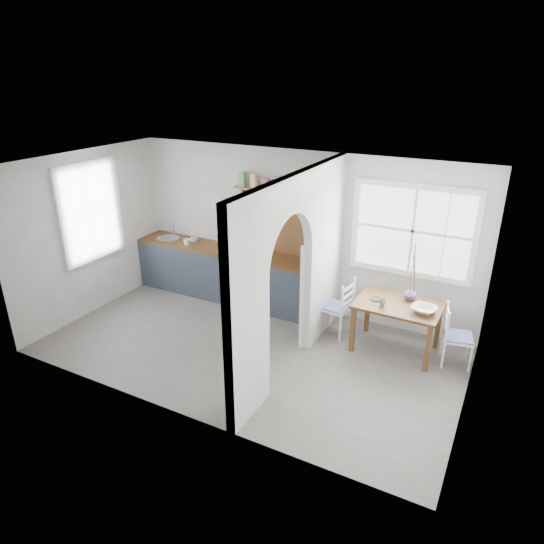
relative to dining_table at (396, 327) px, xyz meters
The scene contains 26 objects.
floor 2.10m from the dining_table, 152.40° to the right, with size 5.80×3.20×0.01m, color gray.
ceiling 3.05m from the dining_table, 152.40° to the right, with size 5.80×3.20×0.01m, color silver.
walls 2.28m from the dining_table, 152.40° to the right, with size 5.81×3.21×2.60m.
partition 1.81m from the dining_table, 141.55° to the right, with size 0.12×3.20×2.60m.
kitchen_window 4.97m from the dining_table, 168.47° to the right, with size 0.10×1.16×1.50m, color white, non-canonical shape.
nook_window 1.38m from the dining_table, 93.49° to the left, with size 1.76×0.10×1.30m, color white, non-canonical shape.
counter 2.99m from the dining_table, behind, with size 3.50×0.60×0.90m.
sink 4.31m from the dining_table, behind, with size 0.40×0.40×0.02m, color silver.
backsplash 2.35m from the dining_table, 163.24° to the left, with size 1.65×0.03×0.90m, color brown.
shelf 2.67m from the dining_table, 165.45° to the left, with size 1.75×0.20×0.21m.
pendant_lamp 2.28m from the dining_table, behind, with size 0.26×0.26×0.16m, color #F0E8C7.
utensil_rail 1.64m from the dining_table, behind, with size 0.02×0.02×0.50m, color silver.
dining_table is the anchor object (origin of this frame).
chair_left 0.92m from the dining_table, behind, with size 0.41×0.41×0.90m, color white, non-canonical shape.
chair_right 0.83m from the dining_table, ahead, with size 0.38×0.38×0.84m, color white, non-canonical shape.
kettle 1.55m from the dining_table, 169.57° to the left, with size 0.18×0.14×0.21m, color white, non-canonical shape.
mug_a 3.78m from the dining_table, behind, with size 0.12×0.12×0.11m, color white.
mug_b 3.78m from the dining_table, behind, with size 0.14×0.14×0.11m, color silver.
knife_block 3.18m from the dining_table, behind, with size 0.11×0.15×0.23m, color black.
jar 3.28m from the dining_table, behind, with size 0.09×0.09×0.14m, color #837C59.
towel_magenta 1.26m from the dining_table, behind, with size 0.02×0.03×0.59m, color #D8328F.
towel_orange 1.26m from the dining_table, behind, with size 0.02×0.03×0.52m, color orange.
bowl 0.54m from the dining_table, 12.41° to the right, with size 0.32×0.32×0.08m, color white.
table_cup 0.47m from the dining_table, 141.41° to the right, with size 0.10×0.10×0.09m, color #6A9C65.
plate 0.48m from the dining_table, behind, with size 0.17×0.17×0.01m, color black.
vase 0.51m from the dining_table, 64.10° to the left, with size 0.18×0.18×0.19m, color #6E4D84.
Camera 1 is at (3.08, -5.15, 3.72)m, focal length 32.00 mm.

